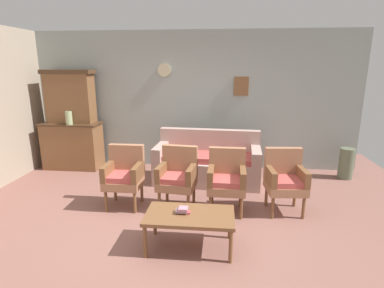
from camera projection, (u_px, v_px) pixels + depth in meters
ground_plane at (176, 230)px, 3.91m from camera, size 7.68×7.68×0.00m
wall_back_with_decor at (195, 101)px, 6.10m from camera, size 6.40×0.09×2.70m
side_cabinet at (73, 145)px, 6.19m from camera, size 1.16×0.55×0.93m
cabinet_upper_hutch at (70, 96)px, 6.03m from camera, size 0.99×0.38×1.03m
vase_on_cabinet at (69, 118)px, 5.87m from camera, size 0.13×0.13×0.26m
floral_couch at (208, 164)px, 5.49m from camera, size 1.88×0.91×0.90m
armchair_near_cabinet at (124, 174)px, 4.48m from camera, size 0.52×0.49×0.90m
armchair_by_doorway at (178, 175)px, 4.43m from camera, size 0.57×0.54×0.90m
armchair_row_middle at (227, 178)px, 4.31m from camera, size 0.53×0.50×0.90m
armchair_near_couch_end at (285, 178)px, 4.30m from camera, size 0.56×0.54×0.90m
coffee_table at (190, 217)px, 3.44m from camera, size 1.00×0.56×0.42m
book_stack_on_table at (183, 210)px, 3.44m from camera, size 0.16×0.11×0.07m
floor_vase_by_wall at (346, 163)px, 5.63m from camera, size 0.26×0.26×0.57m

